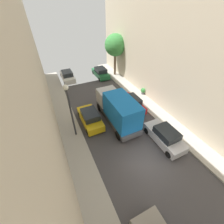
# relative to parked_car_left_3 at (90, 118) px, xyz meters

# --- Properties ---
(ground) EXTENTS (32.00, 32.00, 0.00)m
(ground) POSITION_rel_parked_car_left_3_xyz_m (2.70, -6.58, -0.72)
(ground) COLOR #423F42
(sidewalk_left) EXTENTS (2.00, 44.00, 0.15)m
(sidewalk_left) POSITION_rel_parked_car_left_3_xyz_m (-2.30, -6.58, -0.64)
(sidewalk_left) COLOR #A8A399
(sidewalk_left) RESTS_ON ground
(sidewalk_right) EXTENTS (2.00, 44.00, 0.15)m
(sidewalk_right) POSITION_rel_parked_car_left_3_xyz_m (7.70, -6.58, -0.64)
(sidewalk_right) COLOR #A8A399
(sidewalk_right) RESTS_ON ground
(parked_car_left_3) EXTENTS (1.78, 4.20, 1.57)m
(parked_car_left_3) POSITION_rel_parked_car_left_3_xyz_m (0.00, 0.00, 0.00)
(parked_car_left_3) COLOR gold
(parked_car_left_3) RESTS_ON ground
(parked_car_left_4) EXTENTS (1.78, 4.20, 1.57)m
(parked_car_left_4) POSITION_rel_parked_car_left_3_xyz_m (0.00, 11.52, 0.00)
(parked_car_left_4) COLOR white
(parked_car_left_4) RESTS_ON ground
(parked_car_right_2) EXTENTS (1.78, 4.20, 1.57)m
(parked_car_right_2) POSITION_rel_parked_car_left_3_xyz_m (5.40, -5.47, 0.00)
(parked_car_right_2) COLOR silver
(parked_car_right_2) RESTS_ON ground
(parked_car_right_3) EXTENTS (1.78, 4.20, 1.57)m
(parked_car_right_3) POSITION_rel_parked_car_left_3_xyz_m (5.40, 0.47, 0.00)
(parked_car_right_3) COLOR red
(parked_car_right_3) RESTS_ON ground
(parked_car_right_4) EXTENTS (1.78, 4.20, 1.57)m
(parked_car_right_4) POSITION_rel_parked_car_left_3_xyz_m (5.40, 10.45, 0.00)
(parked_car_right_4) COLOR #1E6638
(parked_car_right_4) RESTS_ON ground
(delivery_truck) EXTENTS (2.26, 6.60, 3.38)m
(delivery_truck) POSITION_rel_parked_car_left_3_xyz_m (2.70, -1.15, 1.07)
(delivery_truck) COLOR #4C4C51
(delivery_truck) RESTS_ON ground
(street_tree_1) EXTENTS (3.31, 3.31, 6.46)m
(street_tree_1) POSITION_rel_parked_car_left_3_xyz_m (7.90, 10.02, 4.20)
(street_tree_1) COLOR brown
(street_tree_1) RESTS_ON sidewalk_right
(potted_plant_1) EXTENTS (0.64, 0.64, 0.87)m
(potted_plant_1) POSITION_rel_parked_car_left_3_xyz_m (8.50, 2.42, -0.08)
(potted_plant_1) COLOR slate
(potted_plant_1) RESTS_ON sidewalk_right
(lamp_post) EXTENTS (0.44, 0.44, 5.43)m
(lamp_post) POSITION_rel_parked_car_left_3_xyz_m (-1.90, -1.11, 3.01)
(lamp_post) COLOR #333338
(lamp_post) RESTS_ON sidewalk_left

